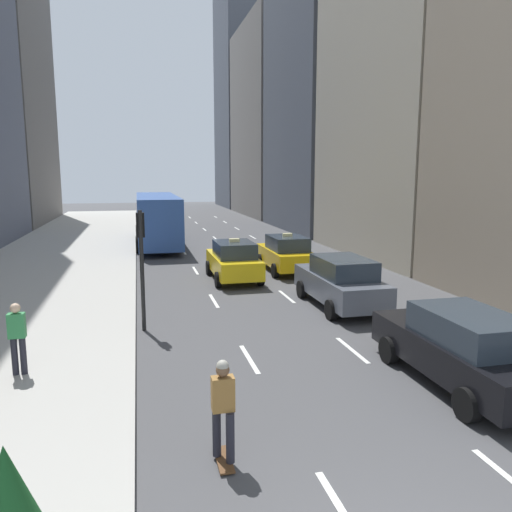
% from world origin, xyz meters
% --- Properties ---
extents(sidewalk_left, '(8.00, 66.00, 0.15)m').
position_xyz_m(sidewalk_left, '(-7.00, 27.00, 0.07)').
color(sidewalk_left, '#ADAAA3').
rests_on(sidewalk_left, ground).
extents(lane_markings, '(5.72, 56.00, 0.01)m').
position_xyz_m(lane_markings, '(2.60, 23.00, 0.01)').
color(lane_markings, white).
rests_on(lane_markings, ground).
extents(building_row_right, '(6.00, 74.74, 33.09)m').
position_xyz_m(building_row_right, '(12.00, 35.94, 13.92)').
color(building_row_right, gray).
rests_on(building_row_right, ground).
extents(taxi_lead, '(2.02, 4.40, 1.87)m').
position_xyz_m(taxi_lead, '(1.20, 17.42, 0.88)').
color(taxi_lead, yellow).
rests_on(taxi_lead, ground).
extents(taxi_second, '(2.02, 4.40, 1.87)m').
position_xyz_m(taxi_second, '(4.00, 18.77, 0.88)').
color(taxi_second, yellow).
rests_on(taxi_second, ground).
extents(sedan_black_near, '(2.02, 4.90, 1.72)m').
position_xyz_m(sedan_black_near, '(4.00, 5.36, 0.88)').
color(sedan_black_near, black).
rests_on(sedan_black_near, ground).
extents(sedan_silver_behind, '(2.02, 4.77, 1.79)m').
position_xyz_m(sedan_silver_behind, '(4.00, 12.16, 0.91)').
color(sedan_silver_behind, '#565B66').
rests_on(sedan_silver_behind, ground).
extents(city_bus, '(2.80, 11.61, 3.25)m').
position_xyz_m(city_bus, '(-1.61, 29.44, 1.79)').
color(city_bus, '#2D519E').
rests_on(city_bus, ground).
extents(skateboarder, '(0.36, 0.80, 1.75)m').
position_xyz_m(skateboarder, '(-1.60, 3.63, 0.96)').
color(skateboarder, brown).
rests_on(skateboarder, ground).
extents(pedestrian_mid_block, '(0.36, 0.22, 1.65)m').
position_xyz_m(pedestrian_mid_block, '(-5.53, 7.92, 1.07)').
color(pedestrian_mid_block, '#23232D').
rests_on(pedestrian_mid_block, sidewalk_left).
extents(traffic_light_pole, '(0.24, 0.42, 3.60)m').
position_xyz_m(traffic_light_pole, '(-2.75, 11.10, 2.41)').
color(traffic_light_pole, black).
rests_on(traffic_light_pole, ground).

